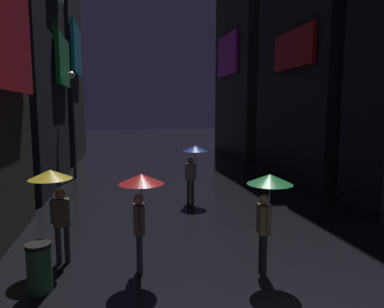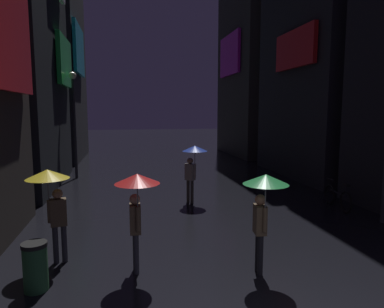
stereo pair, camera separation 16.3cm
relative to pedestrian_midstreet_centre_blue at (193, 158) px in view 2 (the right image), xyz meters
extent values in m
cube|color=red|center=(-5.17, -3.00, 3.63)|extent=(0.20, 4.17, 2.94)
cube|color=#26E54C|center=(-5.17, 5.83, 4.04)|extent=(0.20, 3.19, 2.31)
cube|color=#19D8F2|center=(-5.17, 11.82, 5.60)|extent=(0.20, 4.21, 3.08)
cube|color=red|center=(5.53, 3.27, 4.58)|extent=(0.20, 3.57, 1.75)
cube|color=#33302D|center=(7.68, 13.44, 9.42)|extent=(4.00, 7.61, 22.18)
cube|color=#F226D8|center=(5.53, 13.43, 5.87)|extent=(0.20, 4.37, 2.99)
cylinder|color=#38332D|center=(-0.16, 0.14, -1.24)|extent=(0.12, 0.12, 0.85)
cylinder|color=#38332D|center=(-0.05, 0.00, -1.24)|extent=(0.12, 0.12, 0.85)
cube|color=gray|center=(-0.11, 0.07, -0.52)|extent=(0.39, 0.40, 0.60)
sphere|color=#9E7051|center=(-0.11, 0.07, -0.11)|extent=(0.22, 0.22, 0.22)
cylinder|color=gray|center=(0.05, -0.03, -0.47)|extent=(0.09, 0.09, 0.50)
cylinder|color=slate|center=(0.05, -0.03, -0.13)|extent=(0.02, 0.02, 0.77)
cone|color=#263FB2|center=(0.05, -0.03, 0.35)|extent=(0.90, 0.90, 0.20)
cylinder|color=black|center=(0.26, -5.53, -1.24)|extent=(0.12, 0.12, 0.85)
cylinder|color=black|center=(0.24, -5.70, -1.24)|extent=(0.12, 0.12, 0.85)
cube|color=brown|center=(0.25, -5.62, -0.52)|extent=(0.27, 0.37, 0.60)
sphere|color=#9E7051|center=(0.25, -5.62, -0.11)|extent=(0.22, 0.22, 0.22)
cylinder|color=brown|center=(0.27, -5.80, -0.47)|extent=(0.09, 0.09, 0.50)
cylinder|color=slate|center=(0.27, -5.80, -0.13)|extent=(0.02, 0.02, 0.77)
cone|color=green|center=(0.27, -5.80, 0.35)|extent=(0.90, 0.90, 0.20)
cylinder|color=#2D2D38|center=(-2.25, -4.98, -1.24)|extent=(0.12, 0.12, 0.85)
cylinder|color=#2D2D38|center=(-2.25, -5.16, -1.24)|extent=(0.12, 0.12, 0.85)
cube|color=brown|center=(-2.25, -5.07, -0.52)|extent=(0.22, 0.34, 0.60)
sphere|color=tan|center=(-2.25, -5.07, -0.11)|extent=(0.22, 0.22, 0.22)
cylinder|color=brown|center=(-2.20, -5.25, -0.47)|extent=(0.09, 0.09, 0.50)
cylinder|color=slate|center=(-2.20, -5.25, -0.13)|extent=(0.02, 0.02, 0.77)
cone|color=red|center=(-2.20, -5.25, 0.35)|extent=(0.90, 0.90, 0.20)
cylinder|color=#2D2D38|center=(-3.80, -4.26, -1.24)|extent=(0.12, 0.12, 0.85)
cylinder|color=#2D2D38|center=(-3.97, -4.30, -1.24)|extent=(0.12, 0.12, 0.85)
cube|color=brown|center=(-3.89, -4.28, -0.52)|extent=(0.38, 0.28, 0.60)
sphere|color=#9E7051|center=(-3.89, -4.28, -0.11)|extent=(0.22, 0.22, 0.22)
cylinder|color=brown|center=(-4.05, -4.37, -0.47)|extent=(0.09, 0.09, 0.50)
cylinder|color=slate|center=(-4.05, -4.37, -0.13)|extent=(0.02, 0.02, 0.77)
cone|color=yellow|center=(-4.05, -4.37, 0.35)|extent=(0.90, 0.90, 0.20)
torus|color=black|center=(4.84, -1.06, -1.31)|extent=(0.13, 0.72, 0.72)
torus|color=black|center=(4.72, -2.16, -1.31)|extent=(0.13, 0.72, 0.72)
cylinder|color=black|center=(4.78, -1.61, -1.13)|extent=(0.15, 1.00, 0.05)
cylinder|color=black|center=(4.72, -2.16, -0.96)|extent=(0.04, 0.04, 0.40)
cube|color=black|center=(4.72, -2.16, -0.74)|extent=(0.14, 0.25, 0.06)
cylinder|color=black|center=(4.84, -1.06, -0.76)|extent=(0.08, 0.45, 0.03)
cylinder|color=#2D2D33|center=(-4.82, 5.77, 0.78)|extent=(0.14, 0.14, 4.89)
sphere|color=#F9EFCC|center=(-4.82, 5.77, 3.40)|extent=(0.36, 0.36, 0.36)
cylinder|color=#265933|center=(-4.12, -5.46, -1.24)|extent=(0.44, 0.44, 0.85)
cylinder|color=black|center=(-4.12, -5.46, -0.78)|extent=(0.46, 0.46, 0.08)
camera|label=1|loc=(-2.60, -11.94, 1.68)|focal=32.00mm
camera|label=2|loc=(-2.44, -11.98, 1.68)|focal=32.00mm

